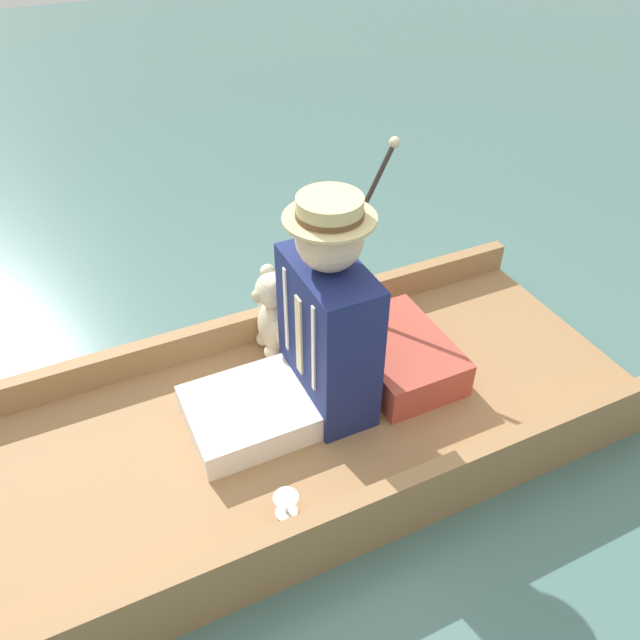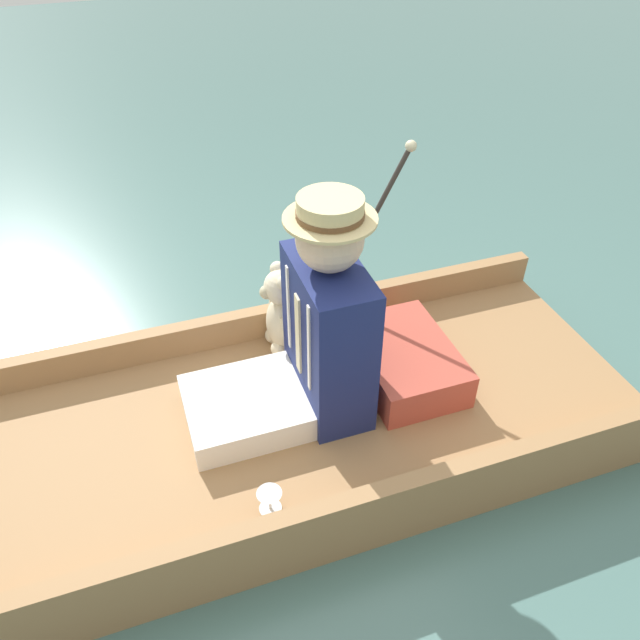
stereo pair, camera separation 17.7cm
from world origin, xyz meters
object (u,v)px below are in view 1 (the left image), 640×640
teddy_bear (274,314)px  wine_glass (286,502)px  walking_cane (354,227)px  seated_person (311,337)px

teddy_bear → wine_glass: size_ratio=4.68×
walking_cane → teddy_bear: bearing=95.7°
seated_person → walking_cane: (0.38, -0.36, 0.15)m
teddy_bear → walking_cane: size_ratio=0.48×
teddy_bear → wine_glass: (-0.75, 0.27, -0.12)m
seated_person → teddy_bear: seated_person is taller
teddy_bear → wine_glass: bearing=160.4°
seated_person → wine_glass: 0.56m
wine_glass → walking_cane: walking_cane is taller
seated_person → walking_cane: 0.54m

